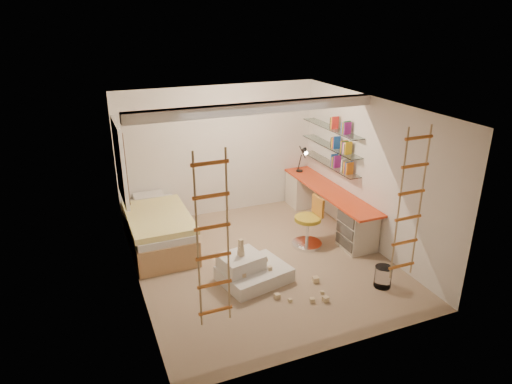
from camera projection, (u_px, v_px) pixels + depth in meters
name	position (u px, v px, depth m)	size (l,w,h in m)	color
floor	(263.00, 262.00, 7.58)	(4.50, 4.50, 0.00)	#947A5F
ceiling_beam	(256.00, 108.00, 6.91)	(4.00, 0.18, 0.16)	white
window_frame	(120.00, 162.00, 7.61)	(0.06, 1.15, 1.35)	white
window_blind	(122.00, 161.00, 7.63)	(0.02, 1.00, 1.20)	#4C2D1E
rope_ladder_left	(213.00, 242.00, 5.05)	(0.41, 0.04, 2.13)	#BE6220
rope_ladder_right	(410.00, 205.00, 5.99)	(0.41, 0.04, 2.13)	#C36D21
waste_bin	(383.00, 277.00, 6.87)	(0.26, 0.26, 0.33)	white
desk	(327.00, 206.00, 8.78)	(0.56, 2.80, 0.75)	#ED431B
shelves	(331.00, 146.00, 8.66)	(0.25, 1.80, 0.71)	white
bed	(158.00, 229.00, 8.00)	(1.02, 2.00, 0.69)	#AD7F51
task_lamp	(304.00, 156.00, 9.32)	(0.14, 0.36, 0.57)	black
swivel_chair	(309.00, 228.00, 8.02)	(0.54, 0.54, 0.90)	#AF9521
play_platform	(251.00, 271.00, 7.01)	(1.15, 0.98, 0.44)	silver
toy_blocks	(278.00, 275.00, 6.78)	(1.16, 1.08, 0.71)	#CCB284
books	(331.00, 142.00, 8.63)	(0.14, 0.70, 0.92)	orange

